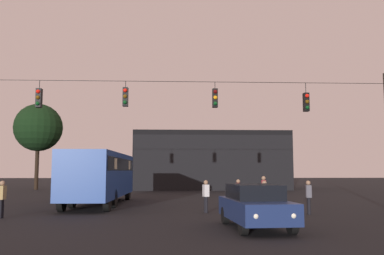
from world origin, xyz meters
The scene contains 12 objects.
ground_plane centered at (0.00, 24.50, 0.00)m, with size 168.00×168.00×0.00m, color black.
overhead_signal_span centered at (-0.06, 16.37, 4.11)m, with size 22.04×0.44×7.04m.
city_bus centered at (-4.43, 20.61, 1.87)m, with size 2.69×11.04×3.00m.
car_near_right centered at (2.71, 10.22, 0.80)m, with size 2.10×4.44×1.52m.
pedestrian_crossing_left centered at (-7.43, 13.86, 0.88)m, with size 0.25×0.37×1.57m.
pedestrian_crossing_center centered at (4.01, 14.62, 0.86)m, with size 0.36×0.42×1.54m.
pedestrian_crossing_right centered at (6.10, 14.80, 0.86)m, with size 0.30×0.39×1.54m.
pedestrian_near_bus centered at (1.41, 15.70, 0.86)m, with size 0.31×0.40×1.54m.
pedestrian_trailing centered at (4.81, 18.44, 0.96)m, with size 0.29×0.39×1.70m.
pedestrian_far_side centered at (3.32, 17.89, 0.86)m, with size 0.30×0.40×1.53m.
corner_building centered at (3.87, 43.78, 3.04)m, with size 16.17×13.42×6.09m.
tree_left_silhouette centered at (-14.53, 40.21, 6.53)m, with size 5.05×5.05×9.08m.
Camera 1 is at (-0.15, -4.27, 2.01)m, focal length 38.74 mm.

